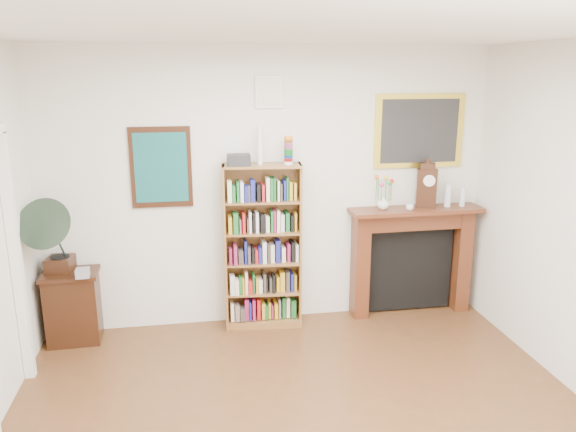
{
  "coord_description": "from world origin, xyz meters",
  "views": [
    {
      "loc": [
        -0.75,
        -2.97,
        2.58
      ],
      "look_at": [
        0.04,
        1.6,
        1.35
      ],
      "focal_mm": 35.0,
      "sensor_mm": 36.0,
      "label": 1
    }
  ],
  "objects_px": {
    "flower_vase": "(383,203)",
    "bottle_right": "(463,197)",
    "gramophone": "(53,232)",
    "side_cabinet": "(73,307)",
    "bookshelf": "(263,238)",
    "cd_stack": "(83,273)",
    "fireplace": "(411,251)",
    "bottle_left": "(448,195)",
    "mantel_clock": "(427,186)",
    "teacup": "(410,207)"
  },
  "relations": [
    {
      "from": "mantel_clock",
      "to": "bookshelf",
      "type": "bearing_deg",
      "value": -158.78
    },
    {
      "from": "bookshelf",
      "to": "side_cabinet",
      "type": "height_order",
      "value": "bookshelf"
    },
    {
      "from": "teacup",
      "to": "bottle_right",
      "type": "relative_size",
      "value": 0.39
    },
    {
      "from": "side_cabinet",
      "to": "cd_stack",
      "type": "bearing_deg",
      "value": -47.57
    },
    {
      "from": "bookshelf",
      "to": "flower_vase",
      "type": "xyz_separation_m",
      "value": [
        1.25,
        0.02,
        0.31
      ]
    },
    {
      "from": "fireplace",
      "to": "mantel_clock",
      "type": "height_order",
      "value": "mantel_clock"
    },
    {
      "from": "mantel_clock",
      "to": "bottle_left",
      "type": "relative_size",
      "value": 1.94
    },
    {
      "from": "side_cabinet",
      "to": "fireplace",
      "type": "relative_size",
      "value": 0.51
    },
    {
      "from": "fireplace",
      "to": "cd_stack",
      "type": "xyz_separation_m",
      "value": [
        -3.3,
        -0.26,
        0.05
      ]
    },
    {
      "from": "flower_vase",
      "to": "bottle_right",
      "type": "distance_m",
      "value": 0.86
    },
    {
      "from": "gramophone",
      "to": "side_cabinet",
      "type": "bearing_deg",
      "value": 53.68
    },
    {
      "from": "side_cabinet",
      "to": "gramophone",
      "type": "bearing_deg",
      "value": -134.96
    },
    {
      "from": "bottle_left",
      "to": "fireplace",
      "type": "bearing_deg",
      "value": 172.5
    },
    {
      "from": "side_cabinet",
      "to": "mantel_clock",
      "type": "distance_m",
      "value": 3.71
    },
    {
      "from": "flower_vase",
      "to": "teacup",
      "type": "distance_m",
      "value": 0.27
    },
    {
      "from": "cd_stack",
      "to": "bottle_right",
      "type": "bearing_deg",
      "value": 3.1
    },
    {
      "from": "fireplace",
      "to": "cd_stack",
      "type": "relative_size",
      "value": 11.61
    },
    {
      "from": "fireplace",
      "to": "flower_vase",
      "type": "height_order",
      "value": "flower_vase"
    },
    {
      "from": "cd_stack",
      "to": "teacup",
      "type": "xyz_separation_m",
      "value": [
        3.2,
        0.13,
        0.46
      ]
    },
    {
      "from": "bookshelf",
      "to": "bottle_right",
      "type": "bearing_deg",
      "value": 5.42
    },
    {
      "from": "gramophone",
      "to": "bottle_left",
      "type": "distance_m",
      "value": 3.88
    },
    {
      "from": "flower_vase",
      "to": "bottle_left",
      "type": "bearing_deg",
      "value": -0.71
    },
    {
      "from": "side_cabinet",
      "to": "mantel_clock",
      "type": "relative_size",
      "value": 1.52
    },
    {
      "from": "bookshelf",
      "to": "bottle_right",
      "type": "height_order",
      "value": "bookshelf"
    },
    {
      "from": "fireplace",
      "to": "flower_vase",
      "type": "bearing_deg",
      "value": -174.78
    },
    {
      "from": "side_cabinet",
      "to": "fireplace",
      "type": "distance_m",
      "value": 3.46
    },
    {
      "from": "bookshelf",
      "to": "bottle_right",
      "type": "relative_size",
      "value": 9.63
    },
    {
      "from": "fireplace",
      "to": "gramophone",
      "type": "relative_size",
      "value": 1.82
    },
    {
      "from": "mantel_clock",
      "to": "side_cabinet",
      "type": "bearing_deg",
      "value": -158.22
    },
    {
      "from": "cd_stack",
      "to": "teacup",
      "type": "height_order",
      "value": "teacup"
    },
    {
      "from": "flower_vase",
      "to": "teacup",
      "type": "xyz_separation_m",
      "value": [
        0.25,
        -0.09,
        -0.04
      ]
    },
    {
      "from": "mantel_clock",
      "to": "flower_vase",
      "type": "relative_size",
      "value": 3.48
    },
    {
      "from": "teacup",
      "to": "bottle_left",
      "type": "bearing_deg",
      "value": 10.58
    },
    {
      "from": "fireplace",
      "to": "bottle_left",
      "type": "bearing_deg",
      "value": -8.33
    },
    {
      "from": "side_cabinet",
      "to": "gramophone",
      "type": "distance_m",
      "value": 0.79
    },
    {
      "from": "cd_stack",
      "to": "flower_vase",
      "type": "relative_size",
      "value": 0.9
    },
    {
      "from": "flower_vase",
      "to": "bottle_right",
      "type": "height_order",
      "value": "bottle_right"
    },
    {
      "from": "side_cabinet",
      "to": "flower_vase",
      "type": "distance_m",
      "value": 3.22
    },
    {
      "from": "teacup",
      "to": "bottle_left",
      "type": "height_order",
      "value": "bottle_left"
    },
    {
      "from": "bookshelf",
      "to": "fireplace",
      "type": "bearing_deg",
      "value": 7.29
    },
    {
      "from": "side_cabinet",
      "to": "gramophone",
      "type": "xyz_separation_m",
      "value": [
        -0.09,
        -0.09,
        0.78
      ]
    },
    {
      "from": "fireplace",
      "to": "gramophone",
      "type": "xyz_separation_m",
      "value": [
        -3.53,
        -0.2,
        0.45
      ]
    },
    {
      "from": "mantel_clock",
      "to": "bottle_right",
      "type": "distance_m",
      "value": 0.42
    },
    {
      "from": "flower_vase",
      "to": "bottle_right",
      "type": "bearing_deg",
      "value": -0.94
    },
    {
      "from": "bookshelf",
      "to": "mantel_clock",
      "type": "distance_m",
      "value": 1.77
    },
    {
      "from": "gramophone",
      "to": "flower_vase",
      "type": "xyz_separation_m",
      "value": [
        3.18,
        0.16,
        0.1
      ]
    },
    {
      "from": "bottle_left",
      "to": "bottle_right",
      "type": "height_order",
      "value": "bottle_left"
    },
    {
      "from": "side_cabinet",
      "to": "fireplace",
      "type": "xyz_separation_m",
      "value": [
        3.45,
        0.11,
        0.34
      ]
    },
    {
      "from": "fireplace",
      "to": "gramophone",
      "type": "height_order",
      "value": "gramophone"
    },
    {
      "from": "bottle_left",
      "to": "bottle_right",
      "type": "distance_m",
      "value": 0.17
    }
  ]
}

